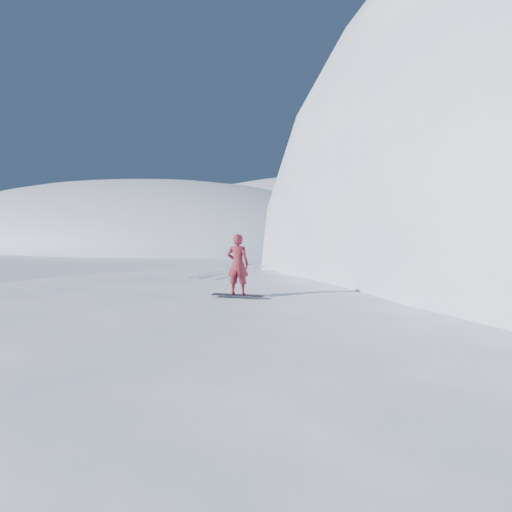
{
  "coord_description": "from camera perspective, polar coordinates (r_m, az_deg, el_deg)",
  "views": [
    {
      "loc": [
        10.23,
        -10.85,
        4.49
      ],
      "look_at": [
        2.75,
        1.08,
        3.5
      ],
      "focal_mm": 32.0,
      "sensor_mm": 36.0,
      "label": 1
    }
  ],
  "objects": [
    {
      "name": "near_ridge",
      "position": [
        17.24,
        -1.56,
        -11.08
      ],
      "size": [
        36.0,
        28.0,
        4.8
      ],
      "primitive_type": "ellipsoid",
      "color": "white",
      "rests_on": "ground"
    },
    {
      "name": "snowboarder",
      "position": [
        13.3,
        -2.29,
        -1.05
      ],
      "size": [
        0.75,
        0.61,
        1.78
      ],
      "primitive_type": "imported",
      "rotation": [
        0.0,
        0.0,
        3.46
      ],
      "color": "maroon",
      "rests_on": "snowboard"
    },
    {
      "name": "far_ridge_a",
      "position": [
        107.13,
        -16.44,
        1.44
      ],
      "size": [
        120.0,
        70.0,
        28.0
      ],
      "primitive_type": "ellipsoid",
      "color": "white",
      "rests_on": "ground"
    },
    {
      "name": "far_ridge_c",
      "position": [
        130.95,
        9.54,
        1.98
      ],
      "size": [
        140.0,
        90.0,
        36.0
      ],
      "primitive_type": "ellipsoid",
      "color": "white",
      "rests_on": "ground"
    },
    {
      "name": "wind_bumps",
      "position": [
        17.46,
        -7.54,
        -10.92
      ],
      "size": [
        16.0,
        14.4,
        1.0
      ],
      "color": "white",
      "rests_on": "ground"
    },
    {
      "name": "board_tracks",
      "position": [
        20.07,
        -2.42,
        -1.91
      ],
      "size": [
        2.47,
        5.98,
        0.04
      ],
      "color": "silver",
      "rests_on": "ground"
    },
    {
      "name": "vapor_plume",
      "position": [
        73.2,
        -14.82,
        0.36
      ],
      "size": [
        10.55,
        8.44,
        7.39
      ],
      "primitive_type": "ellipsoid",
      "color": "white",
      "rests_on": "ground"
    },
    {
      "name": "snowboard",
      "position": [
        13.41,
        -2.28,
        -4.89
      ],
      "size": [
        1.57,
        0.76,
        0.03
      ],
      "primitive_type": "cube",
      "rotation": [
        0.0,
        0.0,
        0.31
      ],
      "color": "black",
      "rests_on": "near_ridge"
    },
    {
      "name": "ground",
      "position": [
        15.57,
        -11.02,
        -12.81
      ],
      "size": [
        400.0,
        400.0,
        0.0
      ],
      "primitive_type": "plane",
      "color": "white",
      "rests_on": "ground"
    }
  ]
}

